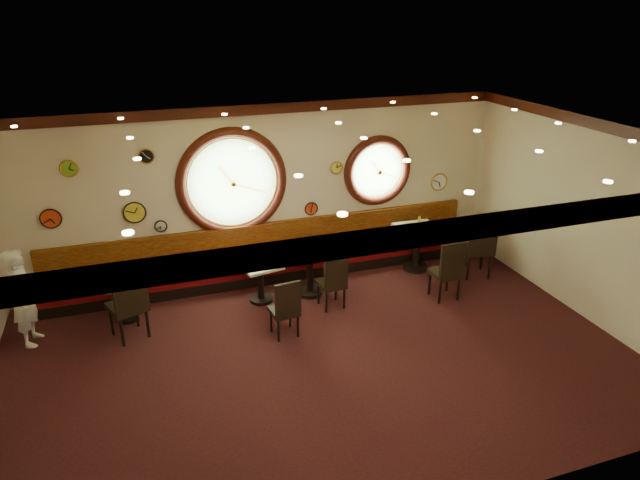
{
  "coord_description": "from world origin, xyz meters",
  "views": [
    {
      "loc": [
        -2.27,
        -6.65,
        4.84
      ],
      "look_at": [
        0.29,
        0.8,
        1.5
      ],
      "focal_mm": 32.0,
      "sensor_mm": 36.0,
      "label": 1
    }
  ],
  "objects_px": {
    "condiment_a_salt": "(117,280)",
    "condiment_e_pepper": "(464,224)",
    "table_c": "(309,267)",
    "chair_e": "(480,242)",
    "condiment_c_pepper": "(314,249)",
    "chair_c": "(334,278)",
    "condiment_e_salt": "(460,223)",
    "condiment_a_pepper": "(126,280)",
    "condiment_c_salt": "(301,249)",
    "condiment_c_bottle": "(316,242)",
    "waiter": "(24,297)",
    "condiment_d_salt": "(412,227)",
    "table_a": "(125,296)",
    "condiment_d_bottle": "(419,221)",
    "condiment_a_bottle": "(131,275)",
    "condiment_d_pepper": "(417,227)",
    "condiment_b_bottle": "(260,256)",
    "table_b": "(260,278)",
    "table_d": "(417,243)",
    "table_e": "(462,240)",
    "chair_a": "(128,298)",
    "chair_b": "(286,305)",
    "condiment_b_pepper": "(260,263)",
    "chair_d": "(449,267)",
    "condiment_e_bottle": "(466,220)",
    "condiment_b_salt": "(253,261)"
  },
  "relations": [
    {
      "from": "chair_c",
      "to": "condiment_e_salt",
      "type": "relative_size",
      "value": 5.54
    },
    {
      "from": "condiment_d_pepper",
      "to": "condiment_e_salt",
      "type": "relative_size",
      "value": 0.77
    },
    {
      "from": "chair_e",
      "to": "condiment_d_pepper",
      "type": "xyz_separation_m",
      "value": [
        -0.95,
        0.66,
        0.18
      ]
    },
    {
      "from": "condiment_d_salt",
      "to": "table_b",
      "type": "bearing_deg",
      "value": -175.04
    },
    {
      "from": "condiment_c_salt",
      "to": "waiter",
      "type": "bearing_deg",
      "value": -178.53
    },
    {
      "from": "chair_b",
      "to": "waiter",
      "type": "distance_m",
      "value": 3.87
    },
    {
      "from": "condiment_a_salt",
      "to": "condiment_e_pepper",
      "type": "height_order",
      "value": "condiment_e_pepper"
    },
    {
      "from": "condiment_b_bottle",
      "to": "condiment_d_bottle",
      "type": "bearing_deg",
      "value": 4.65
    },
    {
      "from": "condiment_c_pepper",
      "to": "condiment_a_bottle",
      "type": "bearing_deg",
      "value": 175.38
    },
    {
      "from": "condiment_c_pepper",
      "to": "condiment_d_pepper",
      "type": "relative_size",
      "value": 1.0
    },
    {
      "from": "table_a",
      "to": "condiment_c_bottle",
      "type": "distance_m",
      "value": 3.28
    },
    {
      "from": "chair_e",
      "to": "condiment_c_salt",
      "type": "distance_m",
      "value": 3.34
    },
    {
      "from": "table_a",
      "to": "table_c",
      "type": "relative_size",
      "value": 0.89
    },
    {
      "from": "table_d",
      "to": "table_e",
      "type": "height_order",
      "value": "table_d"
    },
    {
      "from": "condiment_d_pepper",
      "to": "condiment_b_bottle",
      "type": "relative_size",
      "value": 0.51
    },
    {
      "from": "condiment_d_salt",
      "to": "condiment_e_salt",
      "type": "distance_m",
      "value": 1.13
    },
    {
      "from": "chair_a",
      "to": "condiment_d_salt",
      "type": "relative_size",
      "value": 8.99
    },
    {
      "from": "table_e",
      "to": "condiment_c_bottle",
      "type": "distance_m",
      "value": 3.13
    },
    {
      "from": "chair_c",
      "to": "waiter",
      "type": "height_order",
      "value": "waiter"
    },
    {
      "from": "table_b",
      "to": "condiment_b_bottle",
      "type": "xyz_separation_m",
      "value": [
        0.04,
        0.12,
        0.34
      ]
    },
    {
      "from": "condiment_a_salt",
      "to": "waiter",
      "type": "relative_size",
      "value": 0.06
    },
    {
      "from": "table_a",
      "to": "condiment_c_pepper",
      "type": "relative_size",
      "value": 8.59
    },
    {
      "from": "chair_a",
      "to": "waiter",
      "type": "height_order",
      "value": "waiter"
    },
    {
      "from": "chair_c",
      "to": "condiment_b_pepper",
      "type": "height_order",
      "value": "chair_c"
    },
    {
      "from": "condiment_d_bottle",
      "to": "condiment_e_salt",
      "type": "xyz_separation_m",
      "value": [
        0.9,
        -0.02,
        -0.15
      ]
    },
    {
      "from": "chair_c",
      "to": "condiment_e_pepper",
      "type": "xyz_separation_m",
      "value": [
        3.05,
        0.95,
        0.22
      ]
    },
    {
      "from": "chair_d",
      "to": "condiment_e_bottle",
      "type": "height_order",
      "value": "chair_d"
    },
    {
      "from": "table_b",
      "to": "condiment_c_bottle",
      "type": "relative_size",
      "value": 4.43
    },
    {
      "from": "condiment_c_salt",
      "to": "chair_d",
      "type": "bearing_deg",
      "value": -23.15
    },
    {
      "from": "condiment_d_salt",
      "to": "condiment_c_bottle",
      "type": "bearing_deg",
      "value": -175.48
    },
    {
      "from": "waiter",
      "to": "table_b",
      "type": "bearing_deg",
      "value": -78.48
    },
    {
      "from": "chair_a",
      "to": "condiment_e_bottle",
      "type": "bearing_deg",
      "value": -12.05
    },
    {
      "from": "condiment_c_salt",
      "to": "condiment_c_bottle",
      "type": "relative_size",
      "value": 0.52
    },
    {
      "from": "table_a",
      "to": "condiment_a_bottle",
      "type": "xyz_separation_m",
      "value": [
        0.14,
        0.07,
        0.32
      ]
    },
    {
      "from": "condiment_a_salt",
      "to": "condiment_e_pepper",
      "type": "distance_m",
      "value": 6.44
    },
    {
      "from": "condiment_a_bottle",
      "to": "condiment_d_bottle",
      "type": "bearing_deg",
      "value": 2.14
    },
    {
      "from": "condiment_a_pepper",
      "to": "condiment_c_pepper",
      "type": "xyz_separation_m",
      "value": [
        3.1,
        -0.13,
        0.15
      ]
    },
    {
      "from": "table_b",
      "to": "condiment_c_pepper",
      "type": "height_order",
      "value": "condiment_c_pepper"
    },
    {
      "from": "chair_e",
      "to": "condiment_b_bottle",
      "type": "height_order",
      "value": "chair_e"
    },
    {
      "from": "condiment_d_pepper",
      "to": "condiment_c_bottle",
      "type": "xyz_separation_m",
      "value": [
        -2.05,
        -0.13,
        0.01
      ]
    },
    {
      "from": "table_c",
      "to": "condiment_e_pepper",
      "type": "distance_m",
      "value": 3.29
    },
    {
      "from": "condiment_d_bottle",
      "to": "condiment_e_salt",
      "type": "height_order",
      "value": "condiment_d_bottle"
    },
    {
      "from": "condiment_b_salt",
      "to": "condiment_c_salt",
      "type": "relative_size",
      "value": 1.05
    },
    {
      "from": "condiment_e_salt",
      "to": "condiment_c_bottle",
      "type": "bearing_deg",
      "value": -175.32
    },
    {
      "from": "chair_a",
      "to": "waiter",
      "type": "bearing_deg",
      "value": 143.49
    },
    {
      "from": "condiment_b_bottle",
      "to": "condiment_d_bottle",
      "type": "xyz_separation_m",
      "value": [
        3.16,
        0.26,
        0.16
      ]
    },
    {
      "from": "condiment_c_bottle",
      "to": "waiter",
      "type": "height_order",
      "value": "waiter"
    },
    {
      "from": "condiment_d_salt",
      "to": "condiment_c_bottle",
      "type": "xyz_separation_m",
      "value": [
        -1.95,
        -0.15,
        0.02
      ]
    },
    {
      "from": "chair_e",
      "to": "condiment_c_pepper",
      "type": "height_order",
      "value": "chair_e"
    },
    {
      "from": "table_a",
      "to": "condiment_b_bottle",
      "type": "relative_size",
      "value": 4.37
    }
  ]
}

